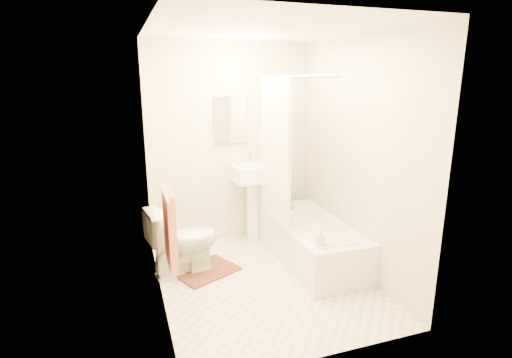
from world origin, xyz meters
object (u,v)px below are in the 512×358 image
object	(u,v)px
toilet	(183,241)
bath_mat	(206,271)
soap_bottle	(320,237)
bathtub	(310,241)
sink	(254,199)

from	to	relation	value
toilet	bath_mat	xyz separation A→B (m)	(0.22, -0.06, -0.35)
bath_mat	soap_bottle	distance (m)	1.29
bathtub	sink	bearing A→B (deg)	118.14
sink	soap_bottle	size ratio (longest dim) A/B	6.20
sink	bathtub	distance (m)	0.91
toilet	soap_bottle	world-z (taller)	toilet
sink	bathtub	world-z (taller)	sink
toilet	bathtub	size ratio (longest dim) A/B	0.46
toilet	bath_mat	world-z (taller)	toilet
toilet	sink	size ratio (longest dim) A/B	0.69
sink	bathtub	xyz separation A→B (m)	(0.41, -0.76, -0.30)
soap_bottle	toilet	bearing A→B (deg)	147.86
sink	bath_mat	xyz separation A→B (m)	(-0.76, -0.68, -0.52)
bathtub	soap_bottle	bearing A→B (deg)	-108.96
toilet	bathtub	xyz separation A→B (m)	(1.39, -0.14, -0.14)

